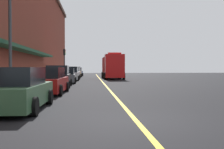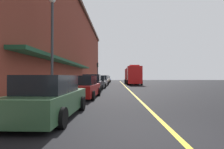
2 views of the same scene
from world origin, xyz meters
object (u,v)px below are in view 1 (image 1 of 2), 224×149
parked_car_7 (78,72)px  fire_truck (112,67)px  parking_meter_0 (26,76)px  parking_meter_1 (69,71)px  parked_car_5 (73,73)px  traffic_light_near (64,58)px  street_lamp_left (10,19)px  parked_car_2 (58,77)px  parked_car_4 (71,74)px  parked_car_1 (49,81)px  parked_car_6 (75,72)px  parked_car_3 (66,76)px  parked_car_0 (19,90)px

parked_car_7 → fire_truck: (5.68, -12.76, 0.94)m
parking_meter_0 → parking_meter_1: same height
parked_car_5 → traffic_light_near: size_ratio=1.05×
parked_car_7 → street_lamp_left: street_lamp_left is taller
parked_car_2 → parked_car_4: (0.17, 11.95, -0.01)m
parked_car_1 → parked_car_6: (-0.01, 28.42, 0.09)m
parked_car_7 → parking_meter_1: (-1.48, -0.87, 0.25)m
parked_car_4 → parked_car_5: parked_car_5 is taller
street_lamp_left → traffic_light_near: (0.66, 24.89, -1.24)m
parked_car_3 → parking_meter_0: size_ratio=3.21×
parked_car_2 → parking_meter_1: (-1.32, 28.23, 0.22)m
parked_car_2 → parked_car_5: 17.26m
parked_car_3 → parked_car_4: parked_car_4 is taller
parked_car_6 → traffic_light_near: (-1.36, -4.48, 2.30)m
parked_car_4 → parking_meter_1: bearing=5.1°
parked_car_7 → parking_meter_0: parked_car_7 is taller
fire_truck → street_lamp_left: (-7.76, -23.06, 2.65)m
parked_car_1 → parking_meter_1: parked_car_1 is taller
parked_car_7 → parking_meter_0: 34.74m
parked_car_7 → parked_car_2: bearing=-178.8°
parked_car_3 → parked_car_7: size_ratio=0.89×
parking_meter_0 → parked_car_0: bearing=-78.8°
fire_truck → parking_meter_1: (-7.16, 11.89, -0.69)m
fire_truck → parking_meter_1: 13.90m
fire_truck → parked_car_7: bearing=-156.7°
parked_car_0 → parking_meter_1: size_ratio=3.58×
parked_car_0 → parking_meter_1: bearing=3.0°
parked_car_3 → traffic_light_near: size_ratio=0.99×
parked_car_2 → parked_car_4: bearing=-2.1°
parked_car_5 → parking_meter_1: bearing=6.5°
parked_car_0 → parked_car_2: 12.21m
parked_car_2 → parked_car_7: size_ratio=0.99×
parking_meter_1 → street_lamp_left: 35.12m
parked_car_1 → fire_truck: bearing=-12.3°
fire_truck → parked_car_0: bearing=-12.3°
parked_car_4 → traffic_light_near: traffic_light_near is taller
parked_car_0 → parked_car_4: parked_car_4 is taller
parked_car_4 → parked_car_6: (-0.07, 10.70, 0.03)m
parking_meter_1 → street_lamp_left: street_lamp_left is taller
parked_car_3 → street_lamp_left: street_lamp_left is taller
parking_meter_1 → traffic_light_near: 10.28m
parked_car_0 → parking_meter_0: bearing=12.3°
parked_car_7 → traffic_light_near: bearing=174.1°
fire_truck → parked_car_1: bearing=-15.3°
parked_car_1 → parked_car_0: bearing=-178.8°
fire_truck → parking_meter_0: 23.10m
parked_car_2 → parking_meter_1: bearing=1.4°
parked_car_0 → parked_car_7: parked_car_7 is taller
parked_car_5 → parking_meter_1: (-1.40, 10.97, 0.22)m
fire_truck → traffic_light_near: (-7.10, 1.83, 1.41)m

